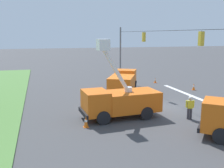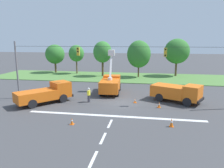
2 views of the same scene
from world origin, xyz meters
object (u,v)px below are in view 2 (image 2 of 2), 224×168
Objects in this scene: tree_far_west at (55,54)px; utility_truck_bucket_lift at (111,83)px; utility_truck_support_near at (46,93)px; traffic_cone_foreground_left at (42,93)px; road_worker at (89,94)px; traffic_cone_mid_left at (135,101)px; traffic_cone_lane_edge_a at (172,122)px; tree_far_east at (177,51)px; tree_east at (139,54)px; tree_west at (76,53)px; tree_centre at (103,52)px; traffic_cone_mid_right at (72,121)px; traffic_cone_foreground_right at (159,105)px; utility_truck_support_far at (177,92)px; traffic_cone_near_bucket at (105,86)px.

tree_far_west is 1.04× the size of utility_truck_bucket_lift.
traffic_cone_foreground_left is at bearing 124.20° from utility_truck_support_near.
road_worker is at bearing -109.82° from utility_truck_bucket_lift.
traffic_cone_foreground_left is at bearing 172.53° from traffic_cone_mid_left.
tree_far_west is at bearing 132.26° from traffic_cone_mid_left.
traffic_cone_lane_edge_a is at bearing -19.90° from utility_truck_support_near.
tree_far_east is at bearing 59.74° from road_worker.
traffic_cone_lane_edge_a reaches higher than traffic_cone_mid_left.
tree_east is 25.59m from traffic_cone_lane_edge_a.
tree_east is 18.63m from traffic_cone_mid_left.
tree_west is at bearing 112.05° from road_worker.
tree_far_east is at bearing 10.29° from tree_centre.
traffic_cone_foreground_right is at bearing 38.88° from traffic_cone_mid_right.
utility_truck_support_far reaches higher than traffic_cone_mid_right.
tree_east is at bearing 53.49° from traffic_cone_foreground_left.
tree_far_west is at bearing 140.47° from utility_truck_support_far.
traffic_cone_mid_left is (5.51, 0.60, -0.73)m from road_worker.
tree_far_west reaches higher than tree_west.
tree_far_west is 10.82× the size of traffic_cone_foreground_left.
tree_east is 9.04× the size of traffic_cone_near_bucket.
utility_truck_support_far is 17.61m from traffic_cone_foreground_left.
tree_far_west is 24.91m from utility_truck_support_near.
utility_truck_support_near is at bearing -68.70° from tree_far_west.
tree_far_east is at bearing 56.95° from utility_truck_bucket_lift.
tree_far_west is at bearing 108.75° from traffic_cone_foreground_left.
traffic_cone_foreground_right is 3.08m from traffic_cone_mid_left.
tree_centre reaches higher than road_worker.
tree_west is at bearing 159.10° from tree_centre.
tree_centre is 14.82m from utility_truck_bucket_lift.
tree_far_east is 25.17m from road_worker.
utility_truck_support_far is at bearing -30.62° from traffic_cone_near_bucket.
utility_truck_support_far is at bearing 10.20° from road_worker.
traffic_cone_lane_edge_a reaches higher than traffic_cone_foreground_left.
utility_truck_support_near reaches higher than traffic_cone_lane_edge_a.
tree_west reaches higher than traffic_cone_mid_right.
utility_truck_support_far is at bearing -19.72° from utility_truck_bucket_lift.
tree_far_west is 0.89× the size of tree_centre.
tree_centre is at bearing 118.25° from traffic_cone_foreground_right.
traffic_cone_near_bucket reaches higher than traffic_cone_mid_right.
traffic_cone_lane_edge_a is (7.28, -11.16, -0.98)m from utility_truck_bucket_lift.
traffic_cone_near_bucket is (8.94, -13.35, -4.09)m from tree_west.
traffic_cone_mid_left is at bearing 6.18° from road_worker.
utility_truck_support_near is (-2.58, -19.92, -3.78)m from tree_centre.
utility_truck_bucket_lift is 7.57× the size of traffic_cone_near_bucket.
utility_truck_bucket_lift is 10.36× the size of traffic_cone_foreground_left.
traffic_cone_foreground_right is at bearing -47.57° from traffic_cone_near_bucket.
traffic_cone_lane_edge_a is (0.82, -5.38, 0.07)m from traffic_cone_foreground_right.
utility_truck_support_far is 3.56m from traffic_cone_foreground_right.
traffic_cone_near_bucket is (2.62, -10.94, -4.55)m from tree_centre.
tree_far_east reaches higher than traffic_cone_near_bucket.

